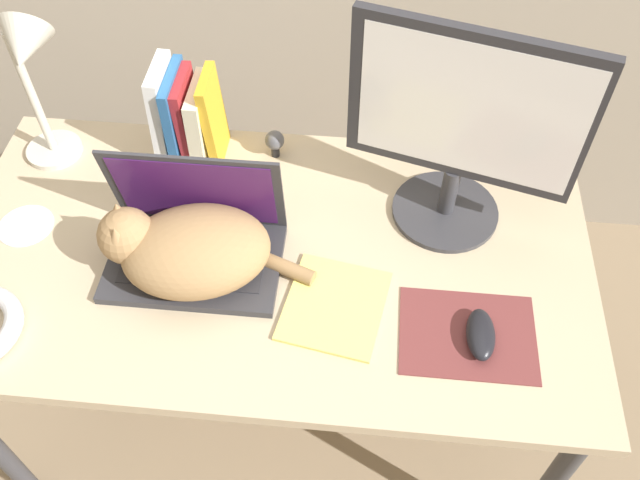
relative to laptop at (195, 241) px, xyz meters
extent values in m
cube|color=tan|center=(0.15, 0.02, -0.06)|extent=(1.36, 0.74, 0.03)
cylinder|color=#38383D|center=(-0.48, 0.34, -0.43)|extent=(0.04, 0.04, 0.71)
cylinder|color=#38383D|center=(0.78, 0.34, -0.43)|extent=(0.04, 0.04, 0.71)
cube|color=#2D2D33|center=(0.00, -0.03, -0.04)|extent=(0.36, 0.23, 0.02)
cube|color=#28282D|center=(0.00, -0.04, -0.03)|extent=(0.29, 0.12, 0.00)
cube|color=#2D2D33|center=(0.00, 0.06, 0.08)|extent=(0.36, 0.05, 0.23)
cube|color=#421956|center=(0.00, 0.06, 0.08)|extent=(0.32, 0.04, 0.20)
ellipsoid|color=#99754C|center=(0.02, -0.04, 0.03)|extent=(0.34, 0.28, 0.14)
sphere|color=#99754C|center=(-0.12, -0.04, 0.06)|extent=(0.11, 0.11, 0.11)
cone|color=#99754C|center=(-0.14, -0.01, 0.10)|extent=(0.04, 0.04, 0.03)
cone|color=#99754C|center=(-0.12, -0.08, 0.10)|extent=(0.04, 0.04, 0.03)
cylinder|color=#99754C|center=(0.18, -0.03, -0.03)|extent=(0.14, 0.08, 0.03)
cylinder|color=#333338|center=(0.52, 0.17, -0.04)|extent=(0.23, 0.23, 0.01)
cylinder|color=#333338|center=(0.52, 0.17, 0.02)|extent=(0.04, 0.04, 0.12)
cube|color=#28282D|center=(0.52, 0.17, 0.25)|extent=(0.45, 0.14, 0.33)
cube|color=white|center=(0.52, 0.16, 0.25)|extent=(0.41, 0.11, 0.29)
cube|color=brown|center=(0.56, -0.14, -0.05)|extent=(0.26, 0.20, 0.00)
ellipsoid|color=black|center=(0.58, -0.15, -0.03)|extent=(0.06, 0.11, 0.03)
cube|color=white|center=(-0.13, 0.31, 0.07)|extent=(0.04, 0.13, 0.24)
cube|color=#285B93|center=(-0.10, 0.31, 0.06)|extent=(0.02, 0.16, 0.22)
cube|color=maroon|center=(-0.07, 0.31, 0.06)|extent=(0.03, 0.14, 0.21)
cube|color=beige|center=(-0.04, 0.31, 0.05)|extent=(0.03, 0.15, 0.19)
cube|color=gold|center=(-0.01, 0.31, 0.06)|extent=(0.03, 0.12, 0.22)
cylinder|color=beige|center=(-0.41, 0.28, -0.04)|extent=(0.13, 0.13, 0.01)
cylinder|color=beige|center=(-0.41, 0.28, 0.12)|extent=(0.02, 0.02, 0.32)
cone|color=beige|center=(-0.36, 0.24, 0.28)|extent=(0.11, 0.13, 0.14)
cube|color=#E5DB6B|center=(0.30, -0.10, -0.04)|extent=(0.23, 0.24, 0.01)
cylinder|color=#232328|center=(0.12, 0.32, -0.03)|extent=(0.02, 0.02, 0.02)
sphere|color=#4C4C51|center=(0.12, 0.32, 0.00)|extent=(0.05, 0.05, 0.05)
cylinder|color=silver|center=(-0.39, 0.04, -0.05)|extent=(0.12, 0.12, 0.00)
camera|label=1|loc=(0.34, -0.85, 1.08)|focal=38.00mm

